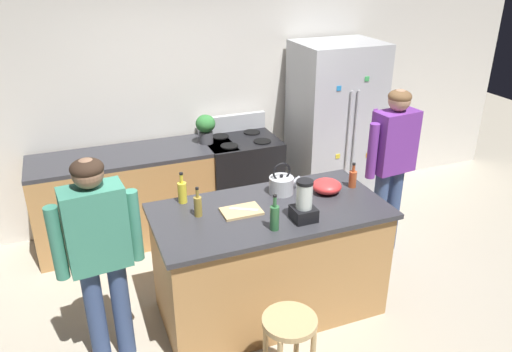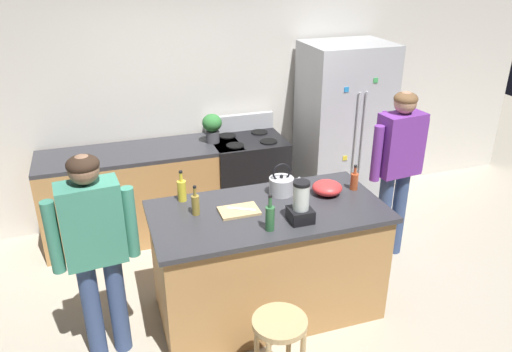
% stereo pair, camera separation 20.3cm
% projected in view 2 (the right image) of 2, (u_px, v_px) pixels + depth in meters
% --- Properties ---
extents(ground_plane, '(14.00, 14.00, 0.00)m').
position_uv_depth(ground_plane, '(267.00, 308.00, 4.22)').
color(ground_plane, '#B2A893').
extents(back_wall, '(8.00, 0.10, 2.70)m').
position_uv_depth(back_wall, '(208.00, 94.00, 5.34)').
color(back_wall, silver).
rests_on(back_wall, ground_plane).
extents(kitchen_island, '(1.81, 0.90, 0.95)m').
position_uv_depth(kitchen_island, '(268.00, 261.00, 4.02)').
color(kitchen_island, '#B7844C').
rests_on(kitchen_island, ground_plane).
extents(back_counter_run, '(2.00, 0.64, 0.95)m').
position_uv_depth(back_counter_run, '(144.00, 193.00, 5.13)').
color(back_counter_run, '#B7844C').
rests_on(back_counter_run, ground_plane).
extents(refrigerator, '(0.90, 0.73, 1.89)m').
position_uv_depth(refrigerator, '(343.00, 129.00, 5.52)').
color(refrigerator, '#B7BABF').
rests_on(refrigerator, ground_plane).
extents(stove_range, '(0.76, 0.65, 1.13)m').
position_uv_depth(stove_range, '(248.00, 179.00, 5.42)').
color(stove_range, black).
rests_on(stove_range, ground_plane).
extents(person_by_island_left, '(0.60, 0.26, 1.60)m').
position_uv_depth(person_by_island_left, '(95.00, 241.00, 3.38)').
color(person_by_island_left, '#384C7A').
rests_on(person_by_island_left, ground_plane).
extents(person_by_sink_right, '(0.60, 0.26, 1.65)m').
position_uv_depth(person_by_sink_right, '(398.00, 161.00, 4.57)').
color(person_by_sink_right, '#384C7A').
rests_on(person_by_sink_right, ground_plane).
extents(bar_stool, '(0.36, 0.36, 0.62)m').
position_uv_depth(bar_stool, '(279.00, 336.00, 3.23)').
color(bar_stool, tan).
rests_on(bar_stool, ground_plane).
extents(potted_plant, '(0.20, 0.20, 0.30)m').
position_uv_depth(potted_plant, '(212.00, 126.00, 5.07)').
color(potted_plant, '#4C4C51').
rests_on(potted_plant, back_counter_run).
extents(blender_appliance, '(0.17, 0.17, 0.32)m').
position_uv_depth(blender_appliance, '(301.00, 205.00, 3.61)').
color(blender_appliance, black).
rests_on(blender_appliance, kitchen_island).
extents(bottle_olive_oil, '(0.07, 0.07, 0.28)m').
position_uv_depth(bottle_olive_oil, '(270.00, 217.00, 3.50)').
color(bottle_olive_oil, '#2D6638').
rests_on(bottle_olive_oil, kitchen_island).
extents(bottle_cooking_sauce, '(0.06, 0.06, 0.22)m').
position_uv_depth(bottle_cooking_sauce, '(354.00, 181.00, 4.11)').
color(bottle_cooking_sauce, '#B24C26').
rests_on(bottle_cooking_sauce, kitchen_island).
extents(bottle_vinegar, '(0.06, 0.06, 0.24)m').
position_uv_depth(bottle_vinegar, '(195.00, 204.00, 3.72)').
color(bottle_vinegar, olive).
rests_on(bottle_vinegar, kitchen_island).
extents(bottle_soda, '(0.07, 0.07, 0.26)m').
position_uv_depth(bottle_soda, '(182.00, 190.00, 3.92)').
color(bottle_soda, yellow).
rests_on(bottle_soda, kitchen_island).
extents(mixing_bowl, '(0.24, 0.24, 0.11)m').
position_uv_depth(mixing_bowl, '(327.00, 188.00, 4.04)').
color(mixing_bowl, red).
rests_on(mixing_bowl, kitchen_island).
extents(tea_kettle, '(0.28, 0.20, 0.27)m').
position_uv_depth(tea_kettle, '(281.00, 185.00, 4.03)').
color(tea_kettle, '#B7BABF').
rests_on(tea_kettle, kitchen_island).
extents(cutting_board, '(0.30, 0.20, 0.02)m').
position_uv_depth(cutting_board, '(239.00, 211.00, 3.78)').
color(cutting_board, tan).
rests_on(cutting_board, kitchen_island).
extents(chef_knife, '(0.21, 0.13, 0.01)m').
position_uv_depth(chef_knife, '(241.00, 209.00, 3.78)').
color(chef_knife, '#B7BABF').
rests_on(chef_knife, cutting_board).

